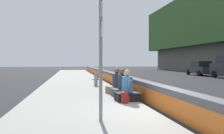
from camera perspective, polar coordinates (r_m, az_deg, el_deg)
ground_plane at (r=8.23m, az=12.74°, el=-10.38°), size 160.00×160.00×0.00m
sidewalk_strip at (r=7.66m, az=-6.35°, el=-10.70°), size 80.00×4.40×0.14m
jersey_barrier at (r=8.15m, az=12.72°, el=-7.46°), size 76.00×0.45×0.85m
route_sign_post at (r=6.58m, az=-2.46°, el=6.32°), size 0.44×0.09×3.60m
fire_hydrant at (r=16.28m, az=-3.57°, el=-2.55°), size 0.26×0.46×0.88m
seated_person_foreground at (r=9.99m, az=3.36°, el=-5.32°), size 0.81×0.93×1.20m
seated_person_middle at (r=11.33m, az=2.29°, el=-4.54°), size 0.84×0.95×1.20m
seated_person_rear at (r=12.40m, az=1.05°, el=-4.04°), size 0.96×1.05×1.21m
backpack at (r=9.49m, az=2.80°, el=-6.75°), size 0.32×0.28×0.40m
parked_car_midline at (r=32.75m, az=18.89°, el=-0.26°), size 4.53×2.00×1.71m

